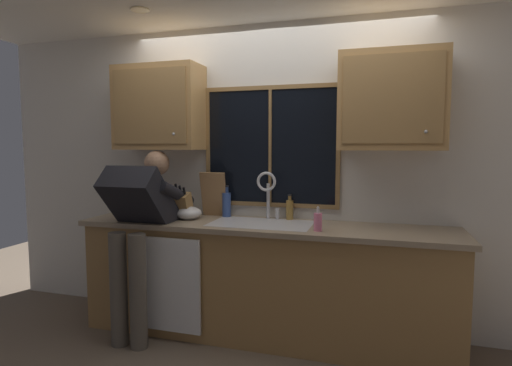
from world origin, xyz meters
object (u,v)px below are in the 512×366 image
(knife_block, at_px, (183,206))
(bottle_tall_clear, at_px, (290,209))
(mixing_bowl, at_px, (189,213))
(soap_dispenser, at_px, (318,221))
(person_standing, at_px, (140,222))
(bottle_green_glass, at_px, (227,204))
(cutting_board, at_px, (214,194))

(knife_block, xyz_separation_m, bottle_tall_clear, (0.87, 0.21, -0.02))
(mixing_bowl, bearing_deg, soap_dispenser, -9.24)
(person_standing, height_order, knife_block, person_standing)
(knife_block, distance_m, soap_dispenser, 1.17)
(bottle_green_glass, bearing_deg, mixing_bowl, -144.88)
(soap_dispenser, relative_size, bottle_tall_clear, 0.85)
(mixing_bowl, xyz_separation_m, bottle_green_glass, (0.27, 0.19, 0.06))
(person_standing, relative_size, mixing_bowl, 6.78)
(soap_dispenser, bearing_deg, cutting_board, 159.05)
(soap_dispenser, bearing_deg, mixing_bowl, 170.76)
(person_standing, distance_m, mixing_bowl, 0.41)
(bottle_green_glass, bearing_deg, cutting_board, -178.09)
(mixing_bowl, xyz_separation_m, bottle_tall_clear, (0.82, 0.21, 0.04))
(person_standing, distance_m, bottle_green_glass, 0.74)
(mixing_bowl, distance_m, bottle_tall_clear, 0.85)
(person_standing, xyz_separation_m, soap_dispenser, (1.39, 0.12, 0.05))
(person_standing, xyz_separation_m, bottle_green_glass, (0.55, 0.50, 0.10))
(person_standing, relative_size, cutting_board, 3.80)
(mixing_bowl, bearing_deg, knife_block, -173.64)
(bottle_green_glass, bearing_deg, bottle_tall_clear, 1.73)
(cutting_board, height_order, soap_dispenser, cutting_board)
(soap_dispenser, distance_m, bottle_green_glass, 0.92)
(cutting_board, xyz_separation_m, mixing_bowl, (-0.15, -0.19, -0.14))
(cutting_board, height_order, bottle_green_glass, cutting_board)
(knife_block, xyz_separation_m, bottle_green_glass, (0.31, 0.19, 0.00))
(person_standing, distance_m, knife_block, 0.39)
(person_standing, height_order, soap_dispenser, person_standing)
(person_standing, relative_size, bottle_green_glass, 5.47)
(knife_block, relative_size, mixing_bowl, 1.46)
(mixing_bowl, height_order, bottle_green_glass, bottle_green_glass)
(knife_block, height_order, bottle_tall_clear, knife_block)
(cutting_board, distance_m, bottle_green_glass, 0.14)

